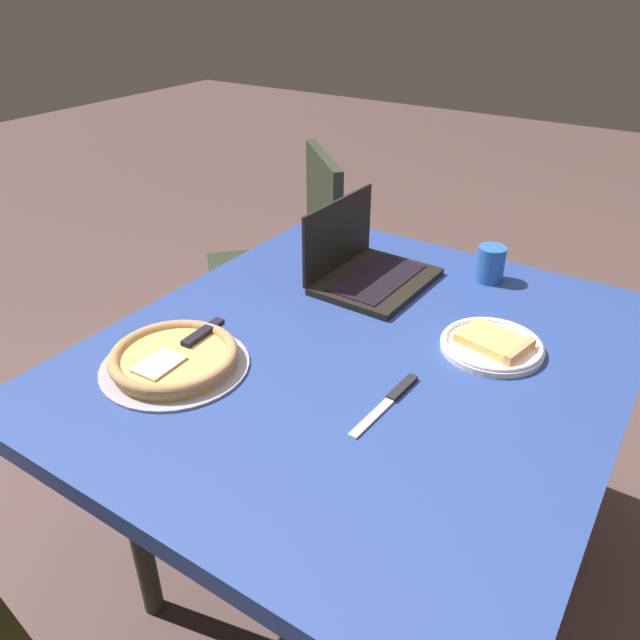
% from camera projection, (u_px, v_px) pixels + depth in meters
% --- Properties ---
extents(ground_plane, '(12.00, 12.00, 0.00)m').
position_uv_depth(ground_plane, '(352.00, 571.00, 1.73)').
color(ground_plane, brown).
extents(dining_table, '(1.24, 1.08, 0.76)m').
position_uv_depth(dining_table, '(361.00, 371.00, 1.38)').
color(dining_table, navy).
rests_on(dining_table, ground_plane).
extents(laptop, '(0.32, 0.26, 0.21)m').
position_uv_depth(laptop, '(365.00, 267.00, 1.61)').
color(laptop, black).
rests_on(laptop, dining_table).
extents(pizza_plate, '(0.22, 0.22, 0.04)m').
position_uv_depth(pizza_plate, '(493.00, 345.00, 1.33)').
color(pizza_plate, white).
rests_on(pizza_plate, dining_table).
extents(pizza_tray, '(0.31, 0.31, 0.04)m').
position_uv_depth(pizza_tray, '(174.00, 358.00, 1.28)').
color(pizza_tray, '#9C98A9').
rests_on(pizza_tray, dining_table).
extents(table_knife, '(0.23, 0.03, 0.01)m').
position_uv_depth(table_knife, '(391.00, 399.00, 1.19)').
color(table_knife, silver).
rests_on(table_knife, dining_table).
extents(drink_cup, '(0.07, 0.07, 0.10)m').
position_uv_depth(drink_cup, '(490.00, 263.00, 1.61)').
color(drink_cup, blue).
rests_on(drink_cup, dining_table).
extents(chair_near, '(0.64, 0.64, 0.90)m').
position_uv_depth(chair_near, '(292.00, 258.00, 2.35)').
color(chair_near, '#273020').
rests_on(chair_near, ground_plane).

